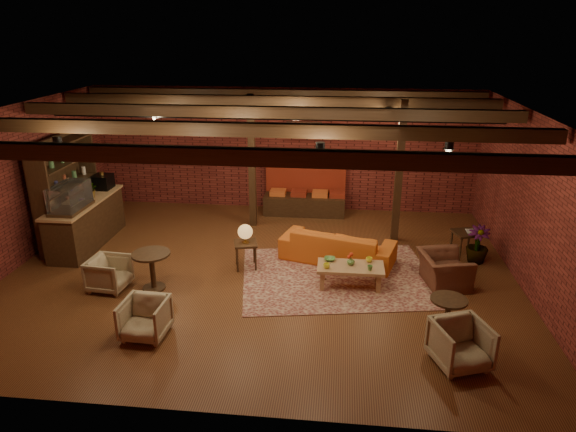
# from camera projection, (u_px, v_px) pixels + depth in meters

# --- Properties ---
(floor) EXTENTS (10.00, 10.00, 0.00)m
(floor) POSITION_uv_depth(u_px,v_px,m) (261.00, 273.00, 10.30)
(floor) COLOR #401E10
(floor) RESTS_ON ground
(ceiling) EXTENTS (10.00, 8.00, 0.02)m
(ceiling) POSITION_uv_depth(u_px,v_px,m) (258.00, 112.00, 9.19)
(ceiling) COLOR black
(ceiling) RESTS_ON wall_back
(wall_back) EXTENTS (10.00, 0.02, 3.20)m
(wall_back) POSITION_uv_depth(u_px,v_px,m) (284.00, 150.00, 13.47)
(wall_back) COLOR maroon
(wall_back) RESTS_ON ground
(wall_front) EXTENTS (10.00, 0.02, 3.20)m
(wall_front) POSITION_uv_depth(u_px,v_px,m) (205.00, 304.00, 6.02)
(wall_front) COLOR maroon
(wall_front) RESTS_ON ground
(wall_left) EXTENTS (0.02, 8.00, 3.20)m
(wall_left) POSITION_uv_depth(u_px,v_px,m) (13.00, 189.00, 10.25)
(wall_left) COLOR maroon
(wall_left) RESTS_ON ground
(wall_right) EXTENTS (0.02, 8.00, 3.20)m
(wall_right) POSITION_uv_depth(u_px,v_px,m) (533.00, 207.00, 9.24)
(wall_right) COLOR maroon
(wall_right) RESTS_ON ground
(ceiling_beams) EXTENTS (9.80, 6.40, 0.22)m
(ceiling_beams) POSITION_uv_depth(u_px,v_px,m) (258.00, 119.00, 9.23)
(ceiling_beams) COLOR black
(ceiling_beams) RESTS_ON ceiling
(ceiling_pipe) EXTENTS (9.60, 0.12, 0.12)m
(ceiling_pipe) POSITION_uv_depth(u_px,v_px,m) (270.00, 117.00, 10.80)
(ceiling_pipe) COLOR black
(ceiling_pipe) RESTS_ON ceiling
(post_left) EXTENTS (0.16, 0.16, 3.20)m
(post_left) POSITION_uv_depth(u_px,v_px,m) (252.00, 162.00, 12.23)
(post_left) COLOR black
(post_left) RESTS_ON ground
(post_right) EXTENTS (0.16, 0.16, 3.20)m
(post_right) POSITION_uv_depth(u_px,v_px,m) (399.00, 173.00, 11.33)
(post_right) COLOR black
(post_right) RESTS_ON ground
(service_counter) EXTENTS (0.80, 2.50, 1.60)m
(service_counter) POSITION_uv_depth(u_px,v_px,m) (85.00, 211.00, 11.37)
(service_counter) COLOR black
(service_counter) RESTS_ON ground
(plant_counter) EXTENTS (0.35, 0.39, 0.30)m
(plant_counter) POSITION_uv_depth(u_px,v_px,m) (91.00, 190.00, 11.40)
(plant_counter) COLOR #337F33
(plant_counter) RESTS_ON service_counter
(shelving_hutch) EXTENTS (0.52, 2.00, 2.40)m
(shelving_hutch) POSITION_uv_depth(u_px,v_px,m) (67.00, 192.00, 11.36)
(shelving_hutch) COLOR black
(shelving_hutch) RESTS_ON ground
(banquette) EXTENTS (2.10, 0.70, 1.00)m
(banquette) POSITION_uv_depth(u_px,v_px,m) (305.00, 195.00, 13.38)
(banquette) COLOR maroon
(banquette) RESTS_ON ground
(service_sign) EXTENTS (0.86, 0.06, 0.30)m
(service_sign) POSITION_uv_depth(u_px,v_px,m) (304.00, 128.00, 12.31)
(service_sign) COLOR #FF4019
(service_sign) RESTS_ON ceiling
(ceiling_spotlights) EXTENTS (6.40, 4.40, 0.28)m
(ceiling_spotlights) POSITION_uv_depth(u_px,v_px,m) (258.00, 131.00, 9.31)
(ceiling_spotlights) COLOR black
(ceiling_spotlights) RESTS_ON ceiling
(rug) EXTENTS (4.12, 3.41, 0.01)m
(rug) POSITION_uv_depth(u_px,v_px,m) (337.00, 276.00, 10.15)
(rug) COLOR maroon
(rug) RESTS_ON floor
(sofa) EXTENTS (2.51, 1.53, 0.68)m
(sofa) POSITION_uv_depth(u_px,v_px,m) (338.00, 245.00, 10.73)
(sofa) COLOR #C7591B
(sofa) RESTS_ON floor
(coffee_table) EXTENTS (1.25, 0.62, 0.68)m
(coffee_table) POSITION_uv_depth(u_px,v_px,m) (350.00, 268.00, 9.65)
(coffee_table) COLOR #A66E4D
(coffee_table) RESTS_ON floor
(side_table_lamp) EXTENTS (0.55, 0.55, 0.94)m
(side_table_lamp) POSITION_uv_depth(u_px,v_px,m) (245.00, 235.00, 10.28)
(side_table_lamp) COLOR black
(side_table_lamp) RESTS_ON floor
(round_table_left) EXTENTS (0.71, 0.71, 0.74)m
(round_table_left) POSITION_uv_depth(u_px,v_px,m) (152.00, 265.00, 9.51)
(round_table_left) COLOR black
(round_table_left) RESTS_ON floor
(armchair_a) EXTENTS (0.69, 0.73, 0.69)m
(armchair_a) POSITION_uv_depth(u_px,v_px,m) (109.00, 272.00, 9.56)
(armchair_a) COLOR beige
(armchair_a) RESTS_ON floor
(armchair_b) EXTENTS (0.71, 0.67, 0.70)m
(armchair_b) POSITION_uv_depth(u_px,v_px,m) (145.00, 317.00, 8.09)
(armchair_b) COLOR beige
(armchair_b) RESTS_ON floor
(armchair_right) EXTENTS (0.80, 1.06, 0.84)m
(armchair_right) POSITION_uv_depth(u_px,v_px,m) (444.00, 265.00, 9.70)
(armchair_right) COLOR brown
(armchair_right) RESTS_ON floor
(side_table_book) EXTENTS (0.63, 0.63, 0.59)m
(side_table_book) POSITION_uv_depth(u_px,v_px,m) (466.00, 234.00, 10.87)
(side_table_book) COLOR black
(side_table_book) RESTS_ON floor
(round_table_right) EXTENTS (0.57, 0.57, 0.67)m
(round_table_right) POSITION_uv_depth(u_px,v_px,m) (448.00, 311.00, 8.06)
(round_table_right) COLOR black
(round_table_right) RESTS_ON floor
(armchair_far) EXTENTS (0.92, 0.89, 0.75)m
(armchair_far) POSITION_uv_depth(u_px,v_px,m) (461.00, 343.00, 7.38)
(armchair_far) COLOR beige
(armchair_far) RESTS_ON floor
(plant_tall) EXTENTS (1.61, 1.61, 2.39)m
(plant_tall) POSITION_uv_depth(u_px,v_px,m) (483.00, 208.00, 10.36)
(plant_tall) COLOR #4C7F4C
(plant_tall) RESTS_ON floor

